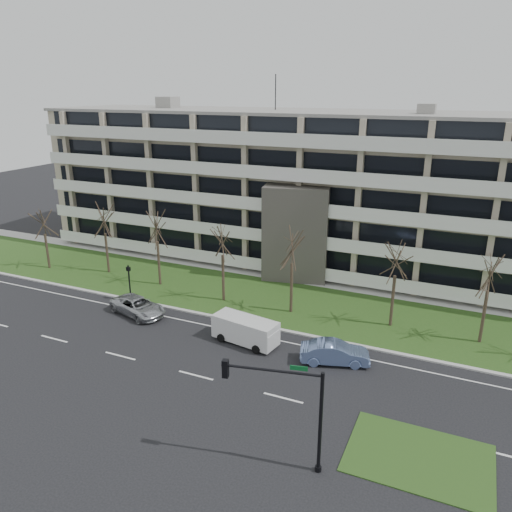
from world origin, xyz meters
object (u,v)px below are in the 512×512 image
at_px(traffic_signal, 287,402).
at_px(pedestrian_signal, 129,278).
at_px(silver_pickup, 138,306).
at_px(blue_sedan, 335,353).
at_px(white_van, 246,329).

relative_size(traffic_signal, pedestrian_signal, 1.73).
height_order(silver_pickup, pedestrian_signal, pedestrian_signal).
distance_m(blue_sedan, traffic_signal, 10.73).
height_order(white_van, traffic_signal, traffic_signal).
height_order(silver_pickup, traffic_signal, traffic_signal).
bearing_deg(blue_sedan, traffic_signal, 164.60).
relative_size(silver_pickup, white_van, 1.00).
xyz_separation_m(silver_pickup, white_van, (10.01, -0.72, 0.42)).
distance_m(blue_sedan, pedestrian_signal, 19.08).
bearing_deg(silver_pickup, white_van, -78.54).
distance_m(traffic_signal, pedestrian_signal, 23.37).
bearing_deg(white_van, pedestrian_signal, 177.02).
xyz_separation_m(white_van, pedestrian_signal, (-12.26, 2.68, 0.95)).
distance_m(white_van, pedestrian_signal, 12.59).
relative_size(blue_sedan, traffic_signal, 0.82).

